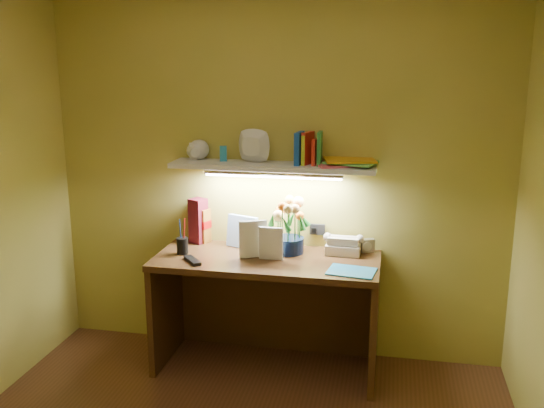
{
  "coord_description": "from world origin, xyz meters",
  "views": [
    {
      "loc": [
        0.74,
        -2.32,
        1.96
      ],
      "look_at": [
        0.0,
        1.35,
        1.06
      ],
      "focal_mm": 40.0,
      "sensor_mm": 36.0,
      "label": 1
    }
  ],
  "objects_px": {
    "desk": "(267,314)",
    "flower_bouquet": "(289,226)",
    "telephone": "(343,244)",
    "desk_clock": "(367,245)",
    "whisky_bottle": "(203,221)"
  },
  "relations": [
    {
      "from": "desk",
      "to": "flower_bouquet",
      "type": "xyz_separation_m",
      "value": [
        0.11,
        0.13,
        0.55
      ]
    },
    {
      "from": "desk",
      "to": "telephone",
      "type": "relative_size",
      "value": 6.48
    },
    {
      "from": "desk",
      "to": "desk_clock",
      "type": "height_order",
      "value": "desk_clock"
    },
    {
      "from": "desk",
      "to": "flower_bouquet",
      "type": "distance_m",
      "value": 0.58
    },
    {
      "from": "whisky_bottle",
      "to": "flower_bouquet",
      "type": "bearing_deg",
      "value": -10.04
    },
    {
      "from": "desk",
      "to": "flower_bouquet",
      "type": "bearing_deg",
      "value": 49.53
    },
    {
      "from": "desk_clock",
      "to": "whisky_bottle",
      "type": "height_order",
      "value": "whisky_bottle"
    },
    {
      "from": "whisky_bottle",
      "to": "desk_clock",
      "type": "bearing_deg",
      "value": 0.3
    },
    {
      "from": "desk",
      "to": "desk_clock",
      "type": "xyz_separation_m",
      "value": [
        0.61,
        0.25,
        0.42
      ]
    },
    {
      "from": "desk",
      "to": "desk_clock",
      "type": "bearing_deg",
      "value": 22.04
    },
    {
      "from": "desk",
      "to": "desk_clock",
      "type": "relative_size",
      "value": 16.35
    },
    {
      "from": "desk_clock",
      "to": "telephone",
      "type": "bearing_deg",
      "value": -175.92
    },
    {
      "from": "desk",
      "to": "whisky_bottle",
      "type": "relative_size",
      "value": 4.76
    },
    {
      "from": "desk",
      "to": "telephone",
      "type": "distance_m",
      "value": 0.66
    },
    {
      "from": "flower_bouquet",
      "to": "telephone",
      "type": "height_order",
      "value": "flower_bouquet"
    }
  ]
}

